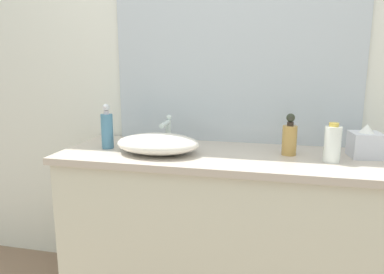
% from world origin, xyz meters
% --- Properties ---
extents(bathroom_wall_rear, '(6.00, 0.06, 2.60)m').
position_xyz_m(bathroom_wall_rear, '(0.00, 0.73, 1.30)').
color(bathroom_wall_rear, silver).
rests_on(bathroom_wall_rear, ground).
extents(vanity_counter, '(1.65, 0.56, 0.85)m').
position_xyz_m(vanity_counter, '(-0.00, 0.41, 0.42)').
color(vanity_counter, beige).
rests_on(vanity_counter, ground).
extents(wall_mirror_panel, '(1.34, 0.01, 1.02)m').
position_xyz_m(wall_mirror_panel, '(-0.00, 0.69, 1.35)').
color(wall_mirror_panel, '#B2BCC6').
rests_on(wall_mirror_panel, vanity_counter).
extents(sink_basin, '(0.41, 0.30, 0.10)m').
position_xyz_m(sink_basin, '(-0.33, 0.35, 0.89)').
color(sink_basin, silver).
rests_on(sink_basin, vanity_counter).
extents(faucet, '(0.03, 0.15, 0.16)m').
position_xyz_m(faucet, '(-0.33, 0.51, 0.94)').
color(faucet, silver).
rests_on(faucet, vanity_counter).
extents(soap_dispenser, '(0.07, 0.07, 0.20)m').
position_xyz_m(soap_dispenser, '(0.30, 0.46, 0.93)').
color(soap_dispenser, '#B38A46').
rests_on(soap_dispenser, vanity_counter).
extents(lotion_bottle, '(0.06, 0.06, 0.23)m').
position_xyz_m(lotion_bottle, '(-0.62, 0.39, 0.95)').
color(lotion_bottle, teal).
rests_on(lotion_bottle, vanity_counter).
extents(perfume_bottle, '(0.07, 0.07, 0.18)m').
position_xyz_m(perfume_bottle, '(0.49, 0.37, 0.93)').
color(perfume_bottle, white).
rests_on(perfume_bottle, vanity_counter).
extents(tissue_box, '(0.15, 0.15, 0.16)m').
position_xyz_m(tissue_box, '(0.65, 0.50, 0.91)').
color(tissue_box, silver).
rests_on(tissue_box, vanity_counter).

